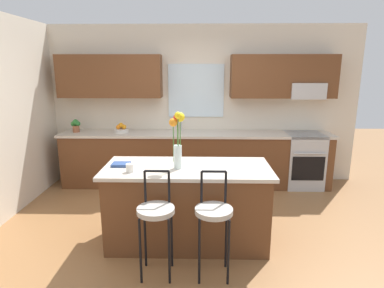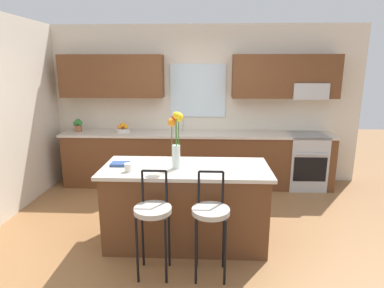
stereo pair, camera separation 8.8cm
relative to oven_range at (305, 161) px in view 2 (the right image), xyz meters
The scene contains 13 objects.
ground_plane 2.52m from the oven_range, 137.46° to the right, with size 14.00×14.00×0.00m, color olive.
back_wall_assembly 2.10m from the oven_range, behind, with size 5.60×0.50×2.70m.
counter_run 1.83m from the oven_range, behind, with size 4.56×0.64×0.92m.
sink_faucet 2.17m from the oven_range, behind, with size 0.02×0.13×0.23m.
oven_range is the anchor object (origin of this frame).
kitchen_island 2.67m from the oven_range, 135.31° to the right, with size 1.86×0.81×0.92m.
bar_stool_near 3.31m from the oven_range, 131.03° to the right, with size 0.36×0.36×1.04m.
bar_stool_middle 2.98m from the oven_range, 123.02° to the right, with size 0.36×0.36×1.04m.
flower_vase 2.91m from the oven_range, 135.89° to the right, with size 0.17×0.14×0.63m.
mug_ceramic 3.29m from the oven_range, 140.23° to the right, with size 0.08×0.08×0.09m, color silver.
cookbook 3.27m from the oven_range, 144.87° to the right, with size 0.20×0.15×0.03m, color navy.
fruit_bowl_oranges 3.14m from the oven_range, behind, with size 0.24×0.24×0.16m.
potted_plant_small 3.91m from the oven_range, behind, with size 0.17×0.11×0.22m.
Camera 2 is at (0.15, -3.63, 2.01)m, focal length 30.13 mm.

